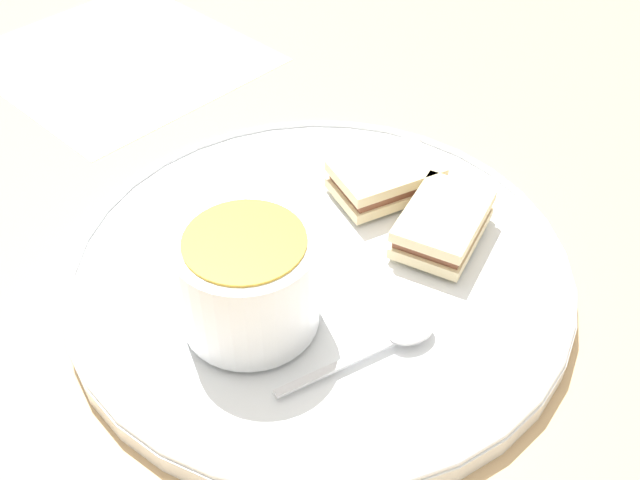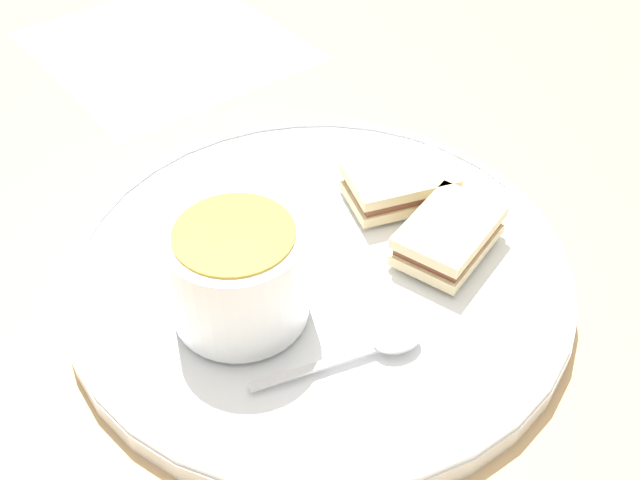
{
  "view_description": "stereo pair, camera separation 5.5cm",
  "coord_description": "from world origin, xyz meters",
  "px_view_note": "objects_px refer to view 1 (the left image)",
  "views": [
    {
      "loc": [
        -0.24,
        -0.32,
        0.41
      ],
      "look_at": [
        0.0,
        0.0,
        0.04
      ],
      "focal_mm": 42.0,
      "sensor_mm": 36.0,
      "label": 1
    },
    {
      "loc": [
        -0.19,
        -0.35,
        0.41
      ],
      "look_at": [
        0.0,
        0.0,
        0.04
      ],
      "focal_mm": 42.0,
      "sensor_mm": 36.0,
      "label": 2
    }
  ],
  "objects_px": {
    "sandwich_half_far": "(385,178)",
    "spoon": "(399,336)",
    "soup_bowl": "(248,280)",
    "sandwich_half_near": "(443,224)"
  },
  "relations": [
    {
      "from": "spoon",
      "to": "sandwich_half_far",
      "type": "relative_size",
      "value": 1.32
    },
    {
      "from": "sandwich_half_far",
      "to": "spoon",
      "type": "bearing_deg",
      "value": -127.23
    },
    {
      "from": "soup_bowl",
      "to": "sandwich_half_far",
      "type": "height_order",
      "value": "soup_bowl"
    },
    {
      "from": "spoon",
      "to": "sandwich_half_near",
      "type": "bearing_deg",
      "value": 38.96
    },
    {
      "from": "sandwich_half_near",
      "to": "soup_bowl",
      "type": "bearing_deg",
      "value": 173.45
    },
    {
      "from": "spoon",
      "to": "sandwich_half_far",
      "type": "distance_m",
      "value": 0.16
    },
    {
      "from": "soup_bowl",
      "to": "sandwich_half_near",
      "type": "xyz_separation_m",
      "value": [
        0.16,
        -0.02,
        -0.02
      ]
    },
    {
      "from": "soup_bowl",
      "to": "sandwich_half_far",
      "type": "distance_m",
      "value": 0.17
    },
    {
      "from": "soup_bowl",
      "to": "spoon",
      "type": "height_order",
      "value": "soup_bowl"
    },
    {
      "from": "spoon",
      "to": "sandwich_half_near",
      "type": "relative_size",
      "value": 1.22
    }
  ]
}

